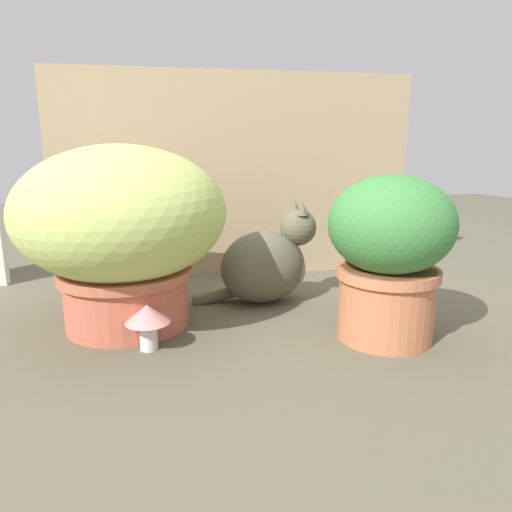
% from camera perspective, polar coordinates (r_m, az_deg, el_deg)
% --- Properties ---
extents(ground_plane, '(6.00, 6.00, 0.00)m').
position_cam_1_polar(ground_plane, '(1.27, -5.92, -8.11)').
color(ground_plane, brown).
extents(cardboard_backdrop, '(1.28, 0.03, 0.72)m').
position_cam_1_polar(cardboard_backdrop, '(1.67, -2.40, 9.73)').
color(cardboard_backdrop, tan).
rests_on(cardboard_backdrop, ground).
extents(grass_planter, '(0.53, 0.53, 0.47)m').
position_cam_1_polar(grass_planter, '(1.23, -16.09, 3.53)').
color(grass_planter, '#BF5D47').
rests_on(grass_planter, ground).
extents(leafy_planter, '(0.30, 0.30, 0.40)m').
position_cam_1_polar(leafy_planter, '(1.15, 16.09, 0.62)').
color(leafy_planter, '#C17048').
rests_on(leafy_planter, ground).
extents(cat, '(0.39, 0.20, 0.32)m').
position_cam_1_polar(cat, '(1.39, 1.55, -0.86)').
color(cat, '#5A5843').
rests_on(cat, ground).
extents(mushroom_ornament_pink, '(0.11, 0.11, 0.11)m').
position_cam_1_polar(mushroom_ornament_pink, '(1.11, -13.22, -7.43)').
color(mushroom_ornament_pink, silver).
rests_on(mushroom_ornament_pink, ground).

